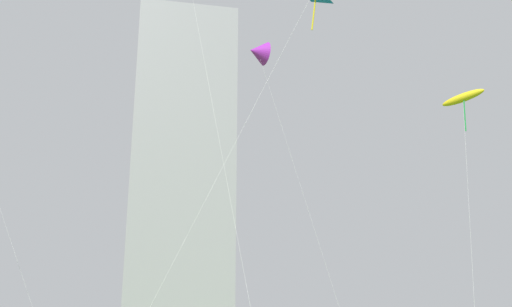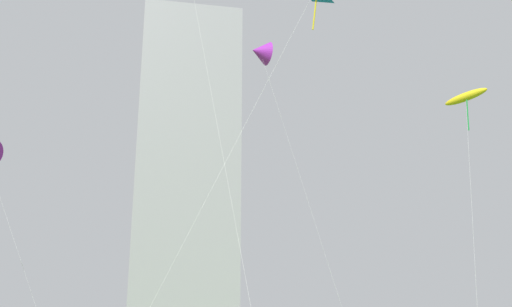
# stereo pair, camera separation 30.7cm
# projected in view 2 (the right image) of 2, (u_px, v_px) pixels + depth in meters

# --- Properties ---
(kite_flying_0) EXTENTS (5.28, 4.53, 18.58)m
(kite_flying_0) POSITION_uv_depth(u_px,v_px,m) (466.00, 97.00, 43.61)
(kite_flying_0) COLOR silver
(kite_flying_0) RESTS_ON ground
(kite_flying_4) EXTENTS (6.57, 4.94, 25.09)m
(kite_flying_4) POSITION_uv_depth(u_px,v_px,m) (260.00, 52.00, 49.25)
(kite_flying_4) COLOR silver
(kite_flying_4) RESTS_ON ground
(distant_highrise_1) EXTENTS (29.11, 28.06, 74.97)m
(distant_highrise_1) POSITION_uv_depth(u_px,v_px,m) (186.00, 159.00, 137.70)
(distant_highrise_1) COLOR #939399
(distant_highrise_1) RESTS_ON ground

